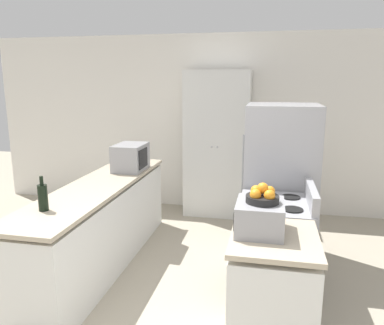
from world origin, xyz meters
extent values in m
cube|color=silver|center=(0.00, 3.54, 1.30)|extent=(7.00, 0.06, 2.60)
cube|color=silver|center=(-0.89, 1.42, 0.41)|extent=(0.58, 2.60, 0.82)
cube|color=#B7A88E|center=(-0.89, 1.42, 0.87)|extent=(0.60, 2.65, 0.04)
cube|color=silver|center=(0.89, 0.46, 0.41)|extent=(0.58, 0.71, 0.82)
cube|color=#B7A88E|center=(0.89, 0.46, 0.87)|extent=(0.60, 0.72, 0.04)
cube|color=silver|center=(0.09, 3.26, 1.04)|extent=(0.91, 0.46, 2.08)
sphere|color=#B2B2B7|center=(0.05, 3.02, 1.04)|extent=(0.03, 0.03, 0.03)
sphere|color=#B2B2B7|center=(0.13, 3.02, 1.04)|extent=(0.03, 0.03, 0.03)
cube|color=#9E9EA3|center=(0.91, 1.20, 0.44)|extent=(0.64, 0.71, 0.89)
cube|color=black|center=(0.58, 1.20, 0.33)|extent=(0.02, 0.63, 0.49)
cube|color=#9E9EA3|center=(1.20, 1.20, 0.97)|extent=(0.06, 0.68, 0.16)
cylinder|color=black|center=(0.78, 1.03, 0.89)|extent=(0.17, 0.17, 0.01)
cylinder|color=black|center=(0.78, 1.37, 0.89)|extent=(0.17, 0.17, 0.01)
cylinder|color=black|center=(1.04, 1.03, 0.89)|extent=(0.17, 0.17, 0.01)
cylinder|color=black|center=(1.04, 1.37, 0.89)|extent=(0.17, 0.17, 0.01)
cube|color=#A3A3A8|center=(0.95, 1.96, 0.85)|extent=(0.73, 0.73, 1.70)
cylinder|color=gray|center=(0.57, 1.76, 0.93)|extent=(0.02, 0.02, 0.93)
cube|color=#939399|center=(-0.78, 2.11, 1.04)|extent=(0.33, 0.46, 0.31)
cube|color=black|center=(-0.61, 2.07, 1.04)|extent=(0.01, 0.29, 0.22)
cylinder|color=black|center=(-0.96, 0.60, 1.00)|extent=(0.08, 0.08, 0.22)
cylinder|color=black|center=(-0.96, 0.60, 1.14)|extent=(0.03, 0.03, 0.07)
cube|color=#939399|center=(0.78, 0.51, 1.00)|extent=(0.33, 0.38, 0.22)
cube|color=black|center=(0.61, 0.51, 1.00)|extent=(0.01, 0.27, 0.13)
cylinder|color=black|center=(0.79, 0.51, 1.13)|extent=(0.23, 0.23, 0.05)
sphere|color=orange|center=(0.84, 0.56, 1.17)|extent=(0.08, 0.08, 0.08)
sphere|color=orange|center=(0.75, 0.56, 1.17)|extent=(0.08, 0.08, 0.08)
sphere|color=orange|center=(0.75, 0.46, 1.17)|extent=(0.08, 0.08, 0.08)
sphere|color=orange|center=(0.84, 0.46, 1.17)|extent=(0.08, 0.08, 0.08)
sphere|color=orange|center=(0.79, 0.51, 1.21)|extent=(0.08, 0.08, 0.08)
camera|label=1|loc=(0.82, -2.00, 1.92)|focal=35.00mm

